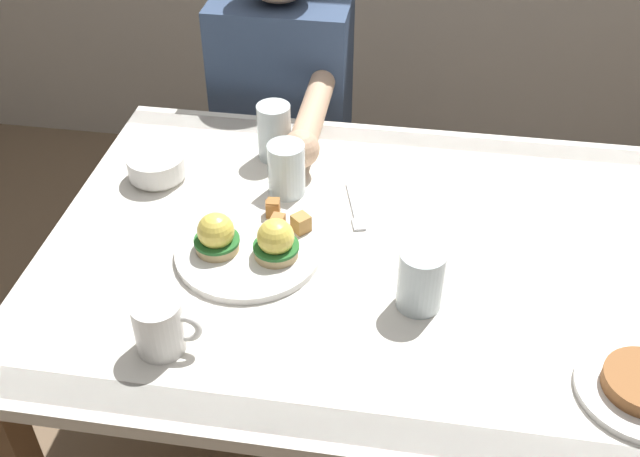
% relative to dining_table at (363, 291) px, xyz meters
% --- Properties ---
extents(dining_table, '(1.20, 0.90, 0.74)m').
position_rel_dining_table_xyz_m(dining_table, '(0.00, 0.00, 0.00)').
color(dining_table, white).
rests_on(dining_table, ground_plane).
extents(eggs_benedict_plate, '(0.27, 0.27, 0.09)m').
position_rel_dining_table_xyz_m(eggs_benedict_plate, '(-0.21, -0.05, 0.13)').
color(eggs_benedict_plate, white).
rests_on(eggs_benedict_plate, dining_table).
extents(fruit_bowl, '(0.12, 0.12, 0.05)m').
position_rel_dining_table_xyz_m(fruit_bowl, '(-0.45, 0.16, 0.14)').
color(fruit_bowl, white).
rests_on(fruit_bowl, dining_table).
extents(coffee_mug, '(0.11, 0.08, 0.09)m').
position_rel_dining_table_xyz_m(coffee_mug, '(-0.29, -0.29, 0.16)').
color(coffee_mug, white).
rests_on(coffee_mug, dining_table).
extents(fork, '(0.06, 0.15, 0.00)m').
position_rel_dining_table_xyz_m(fork, '(-0.03, 0.12, 0.11)').
color(fork, silver).
rests_on(fork, dining_table).
extents(water_glass_near, '(0.08, 0.08, 0.11)m').
position_rel_dining_table_xyz_m(water_glass_near, '(-0.18, 0.16, 0.16)').
color(water_glass_near, silver).
rests_on(water_glass_near, dining_table).
extents(water_glass_far, '(0.08, 0.08, 0.11)m').
position_rel_dining_table_xyz_m(water_glass_far, '(0.11, -0.13, 0.16)').
color(water_glass_far, silver).
rests_on(water_glass_far, dining_table).
extents(water_glass_extra, '(0.07, 0.07, 0.13)m').
position_rel_dining_table_xyz_m(water_glass_extra, '(-0.23, 0.28, 0.16)').
color(water_glass_extra, silver).
rests_on(water_glass_extra, dining_table).
extents(diner_person, '(0.34, 0.54, 1.14)m').
position_rel_dining_table_xyz_m(diner_person, '(-0.28, 0.60, 0.02)').
color(diner_person, '#33333D').
rests_on(diner_person, ground_plane).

